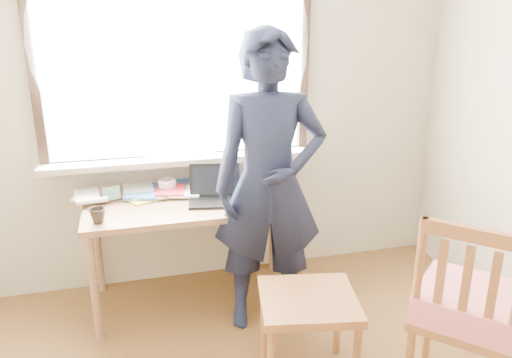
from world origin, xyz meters
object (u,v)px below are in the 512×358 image
object	(u,v)px
desk	(193,211)
mug_white	(167,186)
work_chair	(308,310)
laptop	(215,193)
mug_dark	(98,216)
person	(269,185)
side_chair	(468,307)

from	to	relation	value
desk	mug_white	world-z (taller)	mug_white
mug_white	work_chair	bearing A→B (deg)	-62.32
desk	work_chair	distance (m)	1.06
mug_white	work_chair	xyz separation A→B (m)	(0.59, -1.13, -0.35)
laptop	mug_dark	size ratio (longest dim) A/B	3.94
mug_white	person	bearing A→B (deg)	-44.22
person	work_chair	bearing A→B (deg)	-77.85
mug_dark	work_chair	size ratio (longest dim) A/B	0.17
mug_white	work_chair	distance (m)	1.33
mug_dark	side_chair	xyz separation A→B (m)	(1.71, -1.05, -0.23)
laptop	mug_dark	bearing A→B (deg)	-165.49
mug_dark	work_chair	bearing A→B (deg)	-34.74
laptop	person	world-z (taller)	person
side_chair	desk	bearing A→B (deg)	131.85
mug_dark	person	size ratio (longest dim) A/B	0.05
desk	side_chair	distance (m)	1.71
work_chair	person	distance (m)	0.77
desk	person	bearing A→B (deg)	-39.12
mug_dark	work_chair	world-z (taller)	mug_dark
laptop	mug_white	bearing A→B (deg)	140.19
laptop	mug_dark	distance (m)	0.74
mug_white	mug_dark	distance (m)	0.60
desk	mug_white	xyz separation A→B (m)	(-0.14, 0.20, 0.12)
desk	mug_white	distance (m)	0.27
person	laptop	bearing A→B (deg)	140.28
person	mug_white	bearing A→B (deg)	144.21
laptop	mug_white	world-z (taller)	laptop
mug_white	mug_dark	world-z (taller)	mug_white
mug_dark	work_chair	xyz separation A→B (m)	(1.03, -0.71, -0.35)
mug_dark	person	world-z (taller)	person
desk	person	xyz separation A→B (m)	(0.42, -0.34, 0.26)
mug_dark	mug_white	bearing A→B (deg)	44.02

